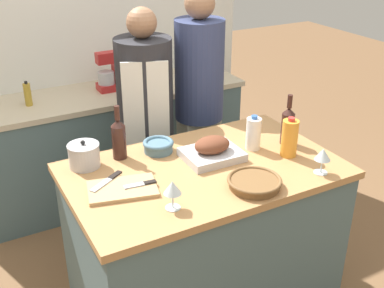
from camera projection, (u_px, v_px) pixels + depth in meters
The scene contains 21 objects.
kitchen_island at pixel (203, 239), 2.71m from camera, with size 1.42×0.87×0.93m.
back_counter at pixel (113, 143), 3.88m from camera, with size 2.11×0.60×0.88m.
back_wall at pixel (90, 31), 3.79m from camera, with size 2.61×0.10×2.55m.
roasting_pan at pixel (212, 150), 2.58m from camera, with size 0.31×0.25×0.13m.
wicker_basket at pixel (254, 182), 2.32m from camera, with size 0.27×0.27×0.05m.
cutting_board at pixel (122, 189), 2.30m from camera, with size 0.37×0.29×0.02m.
stock_pot at pixel (84, 155), 2.49m from camera, with size 0.17×0.17×0.15m.
mixing_bowl at pixel (158, 146), 2.66m from camera, with size 0.17×0.17×0.07m.
juice_jug at pixel (290, 138), 2.59m from camera, with size 0.09×0.09×0.22m.
milk_jug at pixel (253, 133), 2.67m from camera, with size 0.08×0.08×0.20m.
wine_bottle_green at pixel (288, 125), 2.72m from camera, with size 0.07×0.07×0.30m.
wine_bottle_dark at pixel (119, 138), 2.56m from camera, with size 0.08×0.08×0.30m.
wine_glass_left at pixel (323, 155), 2.41m from camera, with size 0.08×0.08×0.14m.
wine_glass_right at pixel (172, 189), 2.12m from camera, with size 0.08×0.08×0.14m.
knife_chef at pixel (108, 180), 2.35m from camera, with size 0.20×0.14×0.01m.
knife_paring at pixel (141, 184), 2.32m from camera, with size 0.16×0.05×0.01m.
stand_mixer at pixel (109, 74), 3.66m from camera, with size 0.18×0.14×0.30m.
condiment_bottle_tall at pixel (28, 94), 3.38m from camera, with size 0.05×0.05×0.18m.
condiment_bottle_short at pixel (193, 61), 4.10m from camera, with size 0.05×0.05×0.20m.
person_cook_aproned at pixel (146, 120), 3.17m from camera, with size 0.38×0.40×1.62m.
person_cook_guest at pixel (199, 100), 3.34m from camera, with size 0.33×0.33×1.70m.
Camera 1 is at (-1.10, -1.90, 2.14)m, focal length 45.00 mm.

